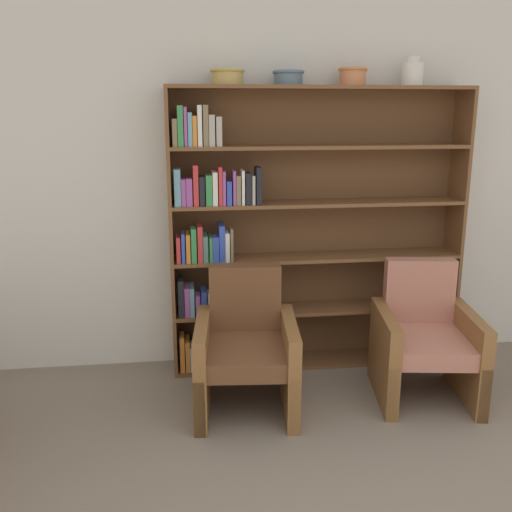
{
  "coord_description": "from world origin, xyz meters",
  "views": [
    {
      "loc": [
        -1.12,
        -1.29,
        1.91
      ],
      "look_at": [
        -0.63,
        2.39,
        0.95
      ],
      "focal_mm": 40.0,
      "sensor_mm": 36.0,
      "label": 1
    }
  ],
  "objects": [
    {
      "name": "bowl_cream",
      "position": [
        0.09,
        2.72,
        2.14
      ],
      "size": [
        0.21,
        0.21,
        0.12
      ],
      "color": "#C67547",
      "rests_on": "bookshelf"
    },
    {
      "name": "armchair_leather",
      "position": [
        -0.73,
        2.12,
        0.39
      ],
      "size": [
        0.7,
        0.74,
        0.9
      ],
      "rotation": [
        0.0,
        0.0,
        3.05
      ],
      "color": "brown",
      "rests_on": "ground"
    },
    {
      "name": "vase_tall",
      "position": [
        0.52,
        2.72,
        2.15
      ],
      "size": [
        0.15,
        0.15,
        0.2
      ],
      "color": "silver",
      "rests_on": "bookshelf"
    },
    {
      "name": "bowl_copper",
      "position": [
        -0.37,
        2.72,
        2.12
      ],
      "size": [
        0.22,
        0.22,
        0.1
      ],
      "color": "slate",
      "rests_on": "bookshelf"
    },
    {
      "name": "armchair_cushioned",
      "position": [
        0.49,
        2.12,
        0.39
      ],
      "size": [
        0.74,
        0.77,
        0.9
      ],
      "rotation": [
        0.0,
        0.0,
        2.99
      ],
      "color": "brown",
      "rests_on": "ground"
    },
    {
      "name": "wall_back",
      "position": [
        0.0,
        2.91,
        1.38
      ],
      "size": [
        12.0,
        0.06,
        2.75
      ],
      "color": "silver",
      "rests_on": "ground"
    },
    {
      "name": "bookshelf",
      "position": [
        -0.35,
        2.74,
        1.03
      ],
      "size": [
        2.16,
        0.3,
        2.07
      ],
      "color": "brown",
      "rests_on": "ground"
    },
    {
      "name": "bowl_sage",
      "position": [
        -0.78,
        2.72,
        2.13
      ],
      "size": [
        0.24,
        0.24,
        0.11
      ],
      "color": "tan",
      "rests_on": "bookshelf"
    }
  ]
}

